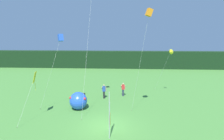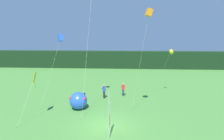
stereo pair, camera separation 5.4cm
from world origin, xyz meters
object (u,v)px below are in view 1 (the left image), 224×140
(kite_yellow_delta_0, at_px, (170,52))
(kite_blue_box_3, at_px, (61,38))
(person_near_banner, at_px, (123,89))
(kite_orange_box_2, at_px, (149,13))
(kite_yellow_diamond_4, at_px, (34,79))
(banner_flag, at_px, (110,115))
(inflatable_balloon, at_px, (78,101))
(person_mid_field, at_px, (104,91))

(kite_yellow_delta_0, distance_m, kite_blue_box_3, 12.99)
(person_near_banner, xyz_separation_m, kite_yellow_delta_0, (5.71, 0.72, 4.56))
(kite_yellow_delta_0, xyz_separation_m, kite_orange_box_2, (-3.59, -6.51, 3.90))
(kite_blue_box_3, distance_m, kite_yellow_diamond_4, 4.73)
(kite_yellow_delta_0, relative_size, kite_blue_box_3, 0.76)
(person_near_banner, xyz_separation_m, kite_orange_box_2, (2.11, -5.79, 8.46))
(kite_yellow_delta_0, bearing_deg, person_near_banner, -172.84)
(kite_yellow_delta_0, bearing_deg, banner_flag, -123.22)
(kite_yellow_diamond_4, bearing_deg, kite_blue_box_3, 59.62)
(banner_flag, relative_size, kite_orange_box_2, 0.37)
(person_near_banner, relative_size, kite_orange_box_2, 0.17)
(banner_flag, distance_m, kite_yellow_diamond_4, 7.64)
(kite_blue_box_3, bearing_deg, person_near_banner, 33.10)
(inflatable_balloon, relative_size, kite_yellow_diamond_4, 0.41)
(kite_orange_box_2, bearing_deg, banner_flag, -129.82)
(person_near_banner, height_order, kite_blue_box_3, kite_blue_box_3)
(kite_blue_box_3, bearing_deg, kite_orange_box_2, -11.70)
(kite_yellow_delta_0, xyz_separation_m, kite_yellow_diamond_4, (-13.56, -7.55, -1.70))
(banner_flag, bearing_deg, person_near_banner, 84.00)
(kite_yellow_delta_0, height_order, kite_orange_box_2, kite_orange_box_2)
(person_near_banner, distance_m, kite_yellow_diamond_4, 10.79)
(banner_flag, xyz_separation_m, kite_blue_box_3, (-5.23, 5.46, 5.50))
(kite_yellow_delta_0, bearing_deg, kite_yellow_diamond_4, -150.91)
(banner_flag, relative_size, kite_yellow_diamond_4, 0.83)
(inflatable_balloon, relative_size, kite_orange_box_2, 0.18)
(kite_orange_box_2, bearing_deg, kite_blue_box_3, 168.30)
(banner_flag, relative_size, person_mid_field, 2.11)
(inflatable_balloon, relative_size, kite_blue_box_3, 0.24)
(banner_flag, distance_m, inflatable_balloon, 6.25)
(person_mid_field, height_order, kite_blue_box_3, kite_blue_box_3)
(banner_flag, distance_m, person_mid_field, 8.68)
(banner_flag, relative_size, person_near_banner, 2.15)
(kite_yellow_delta_0, bearing_deg, person_mid_field, -167.97)
(inflatable_balloon, xyz_separation_m, kite_yellow_delta_0, (10.28, 5.18, 4.55))
(person_mid_field, relative_size, kite_yellow_delta_0, 0.29)
(person_near_banner, bearing_deg, banner_flag, -96.00)
(person_mid_field, relative_size, kite_blue_box_3, 0.22)
(person_near_banner, relative_size, kite_blue_box_3, 0.22)
(person_near_banner, distance_m, kite_orange_box_2, 10.46)
(banner_flag, bearing_deg, kite_yellow_diamond_4, 158.50)
(banner_flag, bearing_deg, inflatable_balloon, 125.15)
(banner_flag, distance_m, kite_blue_box_3, 9.36)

